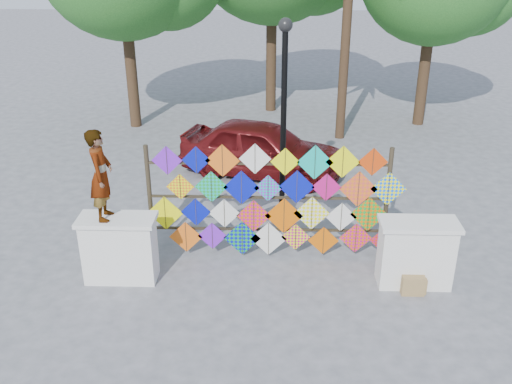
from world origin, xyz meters
TOP-DOWN VIEW (x-y plane):
  - ground at (0.00, 0.00)m, footprint 80.00×80.00m
  - parapet_left at (-2.70, -0.20)m, footprint 1.40×0.65m
  - parapet_right at (2.70, -0.20)m, footprint 1.40×0.65m
  - kite_rack at (0.12, 0.73)m, footprint 4.98×0.24m
  - vendor_woman at (-2.88, -0.20)m, footprint 0.43×0.63m
  - sedan at (-0.19, 4.91)m, footprint 4.65×2.96m
  - lamppost at (0.30, 2.00)m, footprint 0.28×0.28m
  - cardboard_box_near at (2.62, -0.46)m, footprint 0.41×0.36m
  - cardboard_box_far at (2.69, -0.42)m, footprint 0.36×0.33m

SIDE VIEW (x-z plane):
  - ground at x=0.00m, z-range 0.00..0.00m
  - cardboard_box_far at x=2.69m, z-range 0.00..0.30m
  - cardboard_box_near at x=2.62m, z-range 0.00..0.36m
  - parapet_left at x=-2.70m, z-range 0.01..1.29m
  - parapet_right at x=2.70m, z-range 0.01..1.29m
  - sedan at x=-0.19m, z-range 0.00..1.48m
  - kite_rack at x=0.12m, z-range 0.01..2.39m
  - vendor_woman at x=-2.88m, z-range 1.28..2.94m
  - lamppost at x=0.30m, z-range 0.46..4.92m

